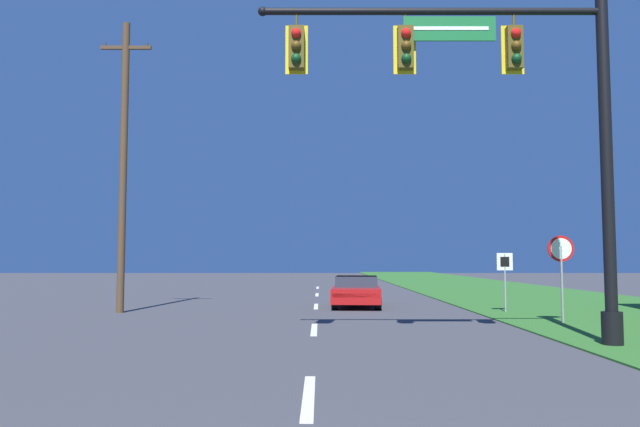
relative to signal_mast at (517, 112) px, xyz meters
name	(u,v)px	position (x,y,z in m)	size (l,w,h in m)	color
grass_verge_right	(522,294)	(6.10, 19.18, -5.05)	(10.00, 110.00, 0.04)	#2D6626
road_center_line	(319,306)	(-4.40, 11.18, -5.06)	(0.16, 34.80, 0.01)	silver
signal_mast	(517,112)	(0.00, 0.00, 0.00)	(7.84, 0.47, 8.18)	black
car_ahead	(359,291)	(-2.82, 11.06, -4.46)	(2.10, 4.32, 1.19)	black
stop_sign	(565,259)	(2.76, 4.69, -3.20)	(0.76, 0.07, 2.50)	gray
route_sign_post	(508,269)	(2.18, 8.28, -3.54)	(0.55, 0.06, 2.03)	gray
utility_pole_near	(127,161)	(-11.20, 8.40, 0.26)	(1.80, 0.26, 10.32)	#4C3823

